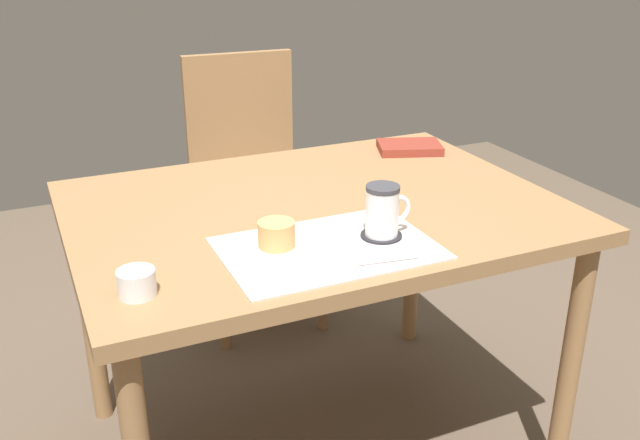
{
  "coord_description": "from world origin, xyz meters",
  "views": [
    {
      "loc": [
        -0.63,
        -1.45,
        1.35
      ],
      "look_at": [
        -0.08,
        -0.2,
        0.77
      ],
      "focal_mm": 40.0,
      "sensor_mm": 36.0,
      "label": 1
    }
  ],
  "objects_px": {
    "pastry": "(276,234)",
    "sugar_bowl": "(137,283)",
    "small_book": "(409,147)",
    "pastry_plate": "(277,249)",
    "wooden_chair": "(250,179)",
    "coffee_mug": "(383,210)",
    "dining_table": "(315,233)"
  },
  "relations": [
    {
      "from": "sugar_bowl",
      "to": "small_book",
      "type": "distance_m",
      "value": 1.05
    },
    {
      "from": "pastry",
      "to": "small_book",
      "type": "height_order",
      "value": "pastry"
    },
    {
      "from": "pastry",
      "to": "sugar_bowl",
      "type": "relative_size",
      "value": 1.08
    },
    {
      "from": "wooden_chair",
      "to": "small_book",
      "type": "relative_size",
      "value": 5.13
    },
    {
      "from": "wooden_chair",
      "to": "pastry_plate",
      "type": "bearing_deg",
      "value": 77.68
    },
    {
      "from": "coffee_mug",
      "to": "small_book",
      "type": "relative_size",
      "value": 0.61
    },
    {
      "from": "pastry_plate",
      "to": "pastry",
      "type": "relative_size",
      "value": 1.98
    },
    {
      "from": "pastry_plate",
      "to": "small_book",
      "type": "height_order",
      "value": "small_book"
    },
    {
      "from": "pastry_plate",
      "to": "wooden_chair",
      "type": "bearing_deg",
      "value": 74.43
    },
    {
      "from": "dining_table",
      "to": "small_book",
      "type": "distance_m",
      "value": 0.51
    },
    {
      "from": "dining_table",
      "to": "pastry_plate",
      "type": "distance_m",
      "value": 0.3
    },
    {
      "from": "wooden_chair",
      "to": "small_book",
      "type": "height_order",
      "value": "wooden_chair"
    },
    {
      "from": "sugar_bowl",
      "to": "dining_table",
      "type": "bearing_deg",
      "value": 30.54
    },
    {
      "from": "dining_table",
      "to": "wooden_chair",
      "type": "height_order",
      "value": "wooden_chair"
    },
    {
      "from": "dining_table",
      "to": "pastry",
      "type": "relative_size",
      "value": 15.18
    },
    {
      "from": "sugar_bowl",
      "to": "small_book",
      "type": "bearing_deg",
      "value": 31.54
    },
    {
      "from": "pastry_plate",
      "to": "pastry",
      "type": "height_order",
      "value": "pastry"
    },
    {
      "from": "dining_table",
      "to": "pastry_plate",
      "type": "xyz_separation_m",
      "value": [
        -0.18,
        -0.22,
        0.09
      ]
    },
    {
      "from": "dining_table",
      "to": "small_book",
      "type": "xyz_separation_m",
      "value": [
        0.42,
        0.27,
        0.09
      ]
    },
    {
      "from": "coffee_mug",
      "to": "pastry",
      "type": "bearing_deg",
      "value": 174.8
    },
    {
      "from": "coffee_mug",
      "to": "sugar_bowl",
      "type": "bearing_deg",
      "value": -175.65
    },
    {
      "from": "pastry",
      "to": "coffee_mug",
      "type": "distance_m",
      "value": 0.24
    },
    {
      "from": "pastry",
      "to": "coffee_mug",
      "type": "height_order",
      "value": "coffee_mug"
    },
    {
      "from": "coffee_mug",
      "to": "wooden_chair",
      "type": "bearing_deg",
      "value": 87.1
    },
    {
      "from": "pastry_plate",
      "to": "pastry",
      "type": "xyz_separation_m",
      "value": [
        0.0,
        -0.0,
        0.03
      ]
    },
    {
      "from": "dining_table",
      "to": "sugar_bowl",
      "type": "bearing_deg",
      "value": -149.46
    },
    {
      "from": "sugar_bowl",
      "to": "wooden_chair",
      "type": "bearing_deg",
      "value": 61.96
    },
    {
      "from": "pastry_plate",
      "to": "sugar_bowl",
      "type": "relative_size",
      "value": 2.13
    },
    {
      "from": "small_book",
      "to": "sugar_bowl",
      "type": "bearing_deg",
      "value": -128.39
    },
    {
      "from": "pastry_plate",
      "to": "pastry",
      "type": "bearing_deg",
      "value": -90.0
    },
    {
      "from": "pastry_plate",
      "to": "coffee_mug",
      "type": "bearing_deg",
      "value": -5.2
    },
    {
      "from": "pastry_plate",
      "to": "small_book",
      "type": "bearing_deg",
      "value": 39.03
    }
  ]
}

